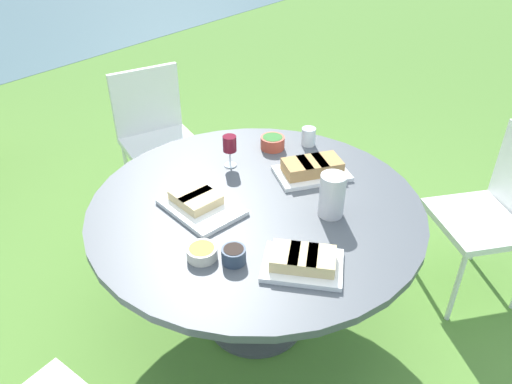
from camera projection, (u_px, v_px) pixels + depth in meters
name	position (u px, v px, depth m)	size (l,w,h in m)	color
ground_plane	(256.00, 319.00, 2.54)	(40.00, 40.00, 0.00)	#5B8C38
dining_table	(256.00, 220.00, 2.19)	(1.44, 1.44, 0.72)	#4C4C51
chair_near_left	(498.00, 207.00, 2.46)	(0.60, 0.61, 0.89)	white
chair_near_right	(156.00, 130.00, 3.15)	(0.56, 0.54, 0.89)	white
water_pitcher	(332.00, 195.00, 2.03)	(0.11, 0.11, 0.19)	silver
wine_glass	(230.00, 145.00, 2.34)	(0.06, 0.06, 0.16)	silver
platter_bread_main	(199.00, 202.00, 2.11)	(0.28, 0.36, 0.06)	white
platter_charcuterie	(303.00, 261.00, 1.79)	(0.33, 0.35, 0.07)	white
platter_sandwich_side	(312.00, 169.00, 2.31)	(0.39, 0.36, 0.08)	white
bowl_fries	(202.00, 252.00, 1.84)	(0.11, 0.11, 0.05)	beige
bowl_salad	(273.00, 142.00, 2.53)	(0.12, 0.12, 0.06)	#B74733
bowl_olives	(234.00, 254.00, 1.82)	(0.09, 0.09, 0.06)	#334256
cup_water_near	(308.00, 137.00, 2.56)	(0.07, 0.07, 0.09)	silver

